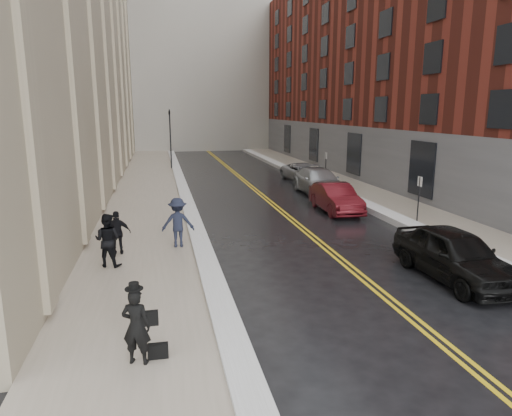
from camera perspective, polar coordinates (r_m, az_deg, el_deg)
name	(u,v)px	position (r m, az deg, el deg)	size (l,w,h in m)	color
ground	(309,314)	(12.21, 6.59, -13.04)	(160.00, 160.00, 0.00)	black
sidewalk_left	(145,200)	(26.95, -13.65, 0.92)	(4.00, 64.00, 0.15)	gray
sidewalk_right	(364,192)	(29.74, 13.32, 1.98)	(3.00, 64.00, 0.15)	gray
lane_stripe_a	(262,197)	(27.60, 0.77, 1.38)	(0.12, 64.00, 0.01)	gold
lane_stripe_b	(266,197)	(27.66, 1.26, 1.40)	(0.12, 64.00, 0.01)	gold
snow_ridge_left	(186,198)	(26.96, -8.77, 1.25)	(0.70, 60.80, 0.26)	white
snow_ridge_right	(336,192)	(28.99, 10.02, 2.01)	(0.85, 60.80, 0.30)	white
building_right	(432,59)	(39.73, 21.15, 16.93)	(14.00, 50.00, 18.00)	maroon
tower_far_right	(264,2)	(80.22, 1.07, 24.31)	(22.00, 18.00, 44.00)	slate
traffic_signal	(170,134)	(40.51, -10.66, 9.03)	(0.18, 0.15, 5.20)	black
parking_sign_near	(419,195)	(22.07, 19.68, 1.49)	(0.06, 0.35, 2.23)	black
parking_sign_far	(326,165)	(32.77, 8.71, 5.35)	(0.06, 0.35, 2.23)	black
car_black	(455,255)	(15.43, 23.60, -5.35)	(1.90, 4.73, 1.61)	black
car_maroon	(336,198)	(23.86, 9.93, 1.26)	(1.55, 4.45, 1.47)	#480C12
car_silver_near	(319,181)	(28.76, 7.85, 3.31)	(2.23, 5.50, 1.59)	#979A9E
car_silver_far	(304,172)	(33.96, 6.01, 4.47)	(2.16, 4.68, 1.30)	#9D9FA4
pedestrian_main	(136,326)	(9.71, -14.74, -14.13)	(0.58, 0.38, 1.60)	black
pedestrian_a	(107,240)	(15.64, -18.07, -3.83)	(0.86, 0.67, 1.77)	black
pedestrian_b	(178,222)	(17.22, -9.75, -1.79)	(1.20, 0.69, 1.85)	black
pedestrian_c	(117,233)	(16.85, -16.93, -2.98)	(0.91, 0.38, 1.56)	black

